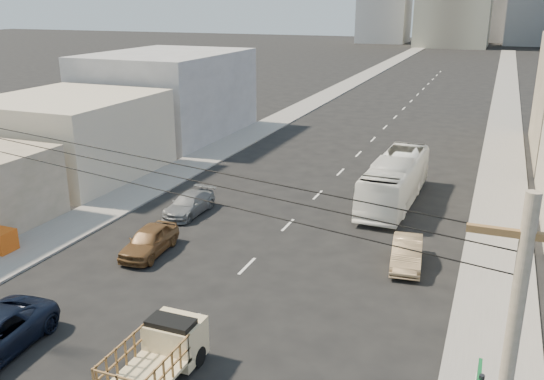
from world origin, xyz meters
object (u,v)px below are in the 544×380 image
Objects in this scene: sedan_tan at (407,253)px; sedan_grey at (189,204)px; city_bus at (395,180)px; sedan_brown at (149,240)px; flatbed_pickup at (159,352)px.

sedan_grey is at bearing 162.95° from sedan_tan.
city_bus is 13.44m from sedan_grey.
sedan_grey is (-1.01, 6.01, -0.09)m from sedan_brown.
flatbed_pickup is 22.27m from city_bus.
sedan_tan is (2.32, -9.38, -0.86)m from city_bus.
flatbed_pickup is at bearing -99.20° from city_bus.
city_bus is 9.70m from sedan_tan.
sedan_brown is at bearing -171.50° from sedan_tan.
flatbed_pickup reaches higher than sedan_brown.
sedan_grey is (-11.53, -6.86, -0.90)m from city_bus.
sedan_brown is 1.03× the size of sedan_tan.
sedan_grey is at bearing 94.54° from sedan_brown.
flatbed_pickup is at bearing -124.51° from sedan_tan.
sedan_tan is 0.94× the size of sedan_grey.
sedan_tan is 14.07m from sedan_grey.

